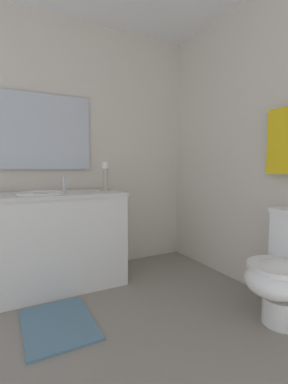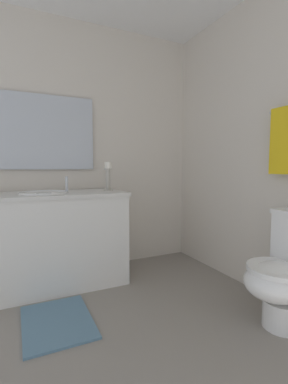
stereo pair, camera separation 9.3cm
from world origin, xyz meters
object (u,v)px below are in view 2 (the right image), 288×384
at_px(candle_holder_tall, 108,176).
at_px(toilet, 286,272).
at_px(mirror, 39,132).
at_px(bath_mat, 57,322).
at_px(towel_near_vanity, 286,140).
at_px(sink_basin, 44,198).
at_px(vanity_cabinet, 46,240).

distance_m(candle_holder_tall, toilet, 1.62).
distance_m(mirror, bath_mat, 1.63).
relative_size(candle_holder_tall, towel_near_vanity, 0.56).
bearing_deg(bath_mat, toilet, 62.88).
relative_size(sink_basin, towel_near_vanity, 0.84).
height_order(sink_basin, candle_holder_tall, candle_holder_tall).
distance_m(vanity_cabinet, sink_basin, 0.37).
bearing_deg(towel_near_vanity, vanity_cabinet, -125.86).
xyz_separation_m(vanity_cabinet, candle_holder_tall, (0.00, 0.57, 0.55)).
bearing_deg(sink_basin, toilet, 45.51).
xyz_separation_m(vanity_cabinet, sink_basin, (-0.00, 0.00, 0.37)).
bearing_deg(candle_holder_tall, sink_basin, -90.27).
bearing_deg(toilet, vanity_cabinet, -134.47).
relative_size(vanity_cabinet, sink_basin, 3.42).
distance_m(vanity_cabinet, candle_holder_tall, 0.79).
relative_size(sink_basin, bath_mat, 0.67).
xyz_separation_m(vanity_cabinet, towel_near_vanity, (1.11, 1.54, 0.82)).
bearing_deg(towel_near_vanity, candle_holder_tall, -138.87).
bearing_deg(towel_near_vanity, toilet, -46.01).
height_order(sink_basin, towel_near_vanity, towel_near_vanity).
bearing_deg(sink_basin, vanity_cabinet, -90.00).
xyz_separation_m(candle_holder_tall, bath_mat, (0.62, -0.57, -0.95)).
bearing_deg(candle_holder_tall, mirror, -116.44).
bearing_deg(sink_basin, bath_mat, -0.09).
height_order(mirror, candle_holder_tall, mirror).
distance_m(toilet, towel_near_vanity, 0.91).
height_order(vanity_cabinet, bath_mat, vanity_cabinet).
height_order(vanity_cabinet, towel_near_vanity, towel_near_vanity).
xyz_separation_m(vanity_cabinet, mirror, (-0.28, 0.00, 0.95)).
relative_size(candle_holder_tall, toilet, 0.36).
bearing_deg(candle_holder_tall, towel_near_vanity, 41.13).
bearing_deg(vanity_cabinet, candle_holder_tall, 89.73).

